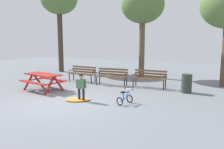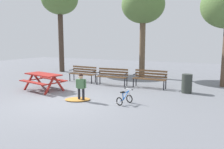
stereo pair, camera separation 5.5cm
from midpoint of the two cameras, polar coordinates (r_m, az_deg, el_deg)
ground at (r=8.46m, az=-11.57°, el=-6.91°), size 36.00×36.00×0.00m
picnic_table at (r=10.59m, az=-16.98°, el=-0.75°), size 2.03×1.67×0.79m
park_bench_far_left at (r=12.45m, az=-7.26°, el=0.49°), size 1.63×0.56×0.85m
park_bench_left at (r=11.38m, az=0.22°, el=-0.19°), size 1.63×0.58×0.85m
park_bench_right at (r=10.89m, az=9.79°, el=-0.70°), size 1.61×0.50×0.85m
child_standing at (r=8.40m, az=-7.72°, el=-2.66°), size 0.38×0.23×1.04m
kids_bicycle at (r=7.99m, az=3.39°, el=-6.18°), size 0.51×0.63×0.54m
leaf_pile at (r=8.65m, az=-8.59°, el=-6.26°), size 1.16×1.03×0.07m
trash_bin at (r=10.22m, az=18.69°, el=-2.19°), size 0.44×0.44×0.82m
tree_far_left at (r=17.14m, az=-13.09°, el=17.94°), size 2.60×2.60×6.32m
tree_left at (r=14.16m, az=8.05°, el=16.89°), size 2.60×2.60×5.49m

